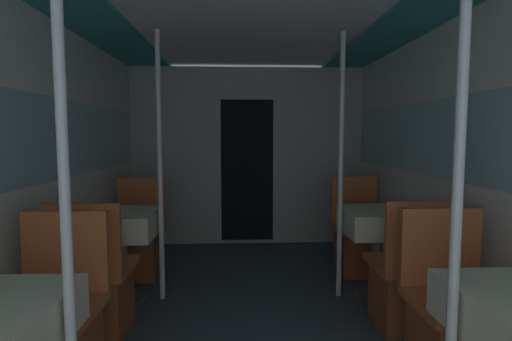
{
  "coord_description": "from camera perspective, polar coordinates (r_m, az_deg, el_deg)",
  "views": [
    {
      "loc": [
        -0.1,
        -0.84,
        1.35
      ],
      "look_at": [
        0.05,
        2.57,
        1.04
      ],
      "focal_mm": 28.0,
      "sensor_mm": 36.0,
      "label": 1
    }
  ],
  "objects": [
    {
      "name": "support_pole_right_1",
      "position": [
        3.34,
        12.01,
        0.45
      ],
      "size": [
        0.04,
        0.04,
        2.17
      ],
      "color": "silver",
      "rests_on": "ground_plane"
    },
    {
      "name": "support_pole_right_0",
      "position": [
        1.71,
        26.78,
        -4.31
      ],
      "size": [
        0.04,
        0.04,
        2.17
      ],
      "color": "silver",
      "rests_on": "ground_plane"
    },
    {
      "name": "wall_left",
      "position": [
        2.95,
        -29.51,
        -0.08
      ],
      "size": [
        0.05,
        6.35,
        2.17
      ],
      "color": "silver",
      "rests_on": "ground_plane"
    },
    {
      "name": "dining_table_left_1",
      "position": [
        3.45,
        -18.92,
        -7.87
      ],
      "size": [
        0.59,
        0.59,
        0.73
      ],
      "color": "#4C4C51",
      "rests_on": "ground_plane"
    },
    {
      "name": "chair_left_far_1",
      "position": [
        4.05,
        -16.5,
        -10.3
      ],
      "size": [
        0.47,
        0.47,
        0.93
      ],
      "rotation": [
        0.0,
        0.0,
        3.14
      ],
      "color": "brown",
      "rests_on": "ground_plane"
    },
    {
      "name": "chair_right_near_1",
      "position": [
        3.09,
        20.7,
        -15.29
      ],
      "size": [
        0.47,
        0.47,
        0.93
      ],
      "color": "brown",
      "rests_on": "ground_plane"
    },
    {
      "name": "chair_right_far_1",
      "position": [
        4.1,
        14.44,
        -10.06
      ],
      "size": [
        0.47,
        0.47,
        0.93
      ],
      "rotation": [
        0.0,
        0.0,
        3.14
      ],
      "color": "brown",
      "rests_on": "ground_plane"
    },
    {
      "name": "wall_right",
      "position": [
        3.05,
        27.95,
        0.12
      ],
      "size": [
        0.05,
        6.35,
        2.17
      ],
      "color": "silver",
      "rests_on": "ground_plane"
    },
    {
      "name": "chair_right_far_0",
      "position": [
        2.57,
        26.51,
        -19.79
      ],
      "size": [
        0.47,
        0.47,
        0.93
      ],
      "rotation": [
        0.0,
        0.0,
        3.14
      ],
      "color": "brown",
      "rests_on": "ground_plane"
    },
    {
      "name": "support_pole_left_0",
      "position": [
        1.62,
        -25.58,
        -4.73
      ],
      "size": [
        0.04,
        0.04,
        2.17
      ],
      "color": "silver",
      "rests_on": "ground_plane"
    },
    {
      "name": "bulkhead_far",
      "position": [
        4.94,
        -1.28,
        1.97
      ],
      "size": [
        2.83,
        0.09,
        2.17
      ],
      "color": "#A8A8A3",
      "rests_on": "ground_plane"
    },
    {
      "name": "support_pole_left_1",
      "position": [
        3.29,
        -13.56,
        0.36
      ],
      "size": [
        0.04,
        0.04,
        2.17
      ],
      "color": "silver",
      "rests_on": "ground_plane"
    },
    {
      "name": "chair_left_near_1",
      "position": [
        3.02,
        -21.88,
        -15.8
      ],
      "size": [
        0.47,
        0.47,
        0.93
      ],
      "color": "brown",
      "rests_on": "ground_plane"
    },
    {
      "name": "dining_table_right_1",
      "position": [
        3.51,
        17.23,
        -7.61
      ],
      "size": [
        0.59,
        0.59,
        0.73
      ],
      "color": "#4C4C51",
      "rests_on": "ground_plane"
    },
    {
      "name": "chair_left_far_0",
      "position": [
        2.49,
        -27.01,
        -20.66
      ],
      "size": [
        0.47,
        0.47,
        0.93
      ],
      "rotation": [
        0.0,
        0.0,
        3.14
      ],
      "color": "brown",
      "rests_on": "ground_plane"
    }
  ]
}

